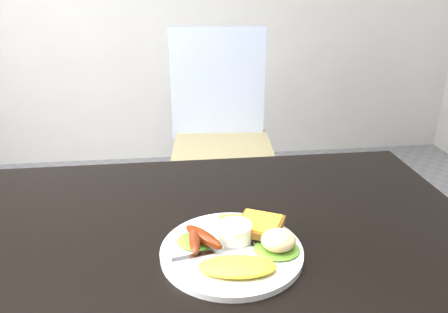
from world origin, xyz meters
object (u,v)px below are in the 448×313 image
object	(u,v)px
dining_table	(201,246)
plate	(232,251)
person	(72,166)
dining_chair	(223,151)

from	to	relation	value
dining_table	plate	bearing A→B (deg)	-48.73
person	plate	bearing A→B (deg)	102.98
dining_table	plate	distance (m)	0.09
dining_table	person	world-z (taller)	person
dining_table	dining_chair	world-z (taller)	dining_table
dining_chair	plate	world-z (taller)	plate
plate	person	bearing A→B (deg)	122.71
dining_chair	person	distance (m)	0.83
dining_table	dining_chair	xyz separation A→B (m)	(0.19, 1.19, -0.28)
person	plate	size ratio (longest dim) A/B	4.83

